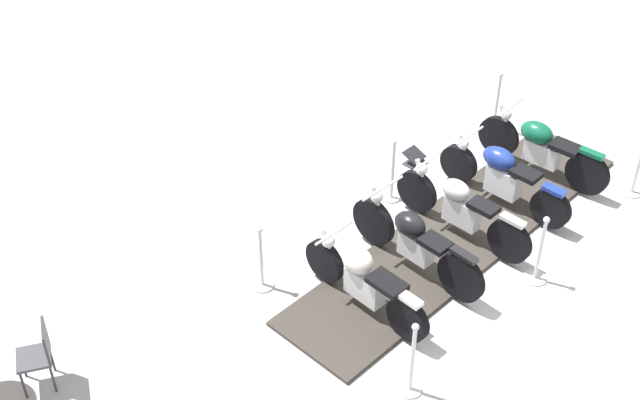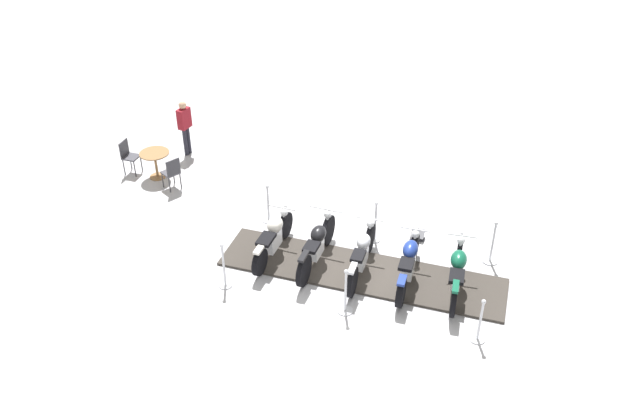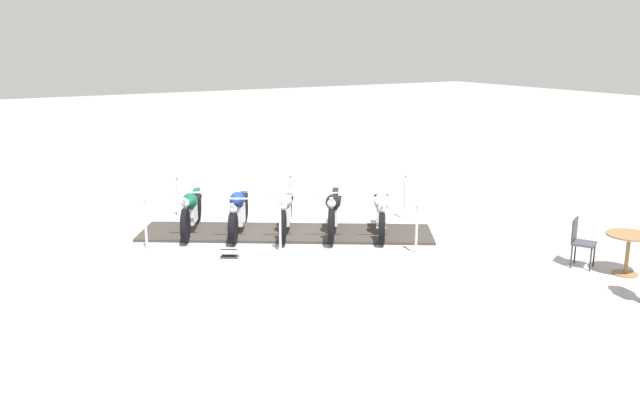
{
  "view_description": "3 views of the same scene",
  "coord_description": "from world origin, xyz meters",
  "px_view_note": "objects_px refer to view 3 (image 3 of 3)",
  "views": [
    {
      "loc": [
        9.89,
        0.04,
        8.27
      ],
      "look_at": [
        0.63,
        -1.93,
        0.84
      ],
      "focal_mm": 49.03,
      "sensor_mm": 36.0,
      "label": 1
    },
    {
      "loc": [
        3.74,
        10.82,
        9.36
      ],
      "look_at": [
        0.39,
        -2.12,
        0.66
      ],
      "focal_mm": 37.01,
      "sensor_mm": 36.0,
      "label": 2
    },
    {
      "loc": [
        -6.34,
        -12.48,
        4.15
      ],
      "look_at": [
        0.36,
        -0.86,
        0.9
      ],
      "focal_mm": 37.33,
      "sensor_mm": 36.0,
      "label": 3
    }
  ],
  "objects_px": {
    "stanchion_left_mid": "(291,204)",
    "stanchion_left_rear": "(405,204)",
    "motorcycle_forest": "(191,210)",
    "motorcycle_navy": "(238,211)",
    "cafe_table": "(628,244)",
    "info_placard": "(230,254)",
    "motorcycle_chrome": "(286,212)",
    "stanchion_left_front": "(178,204)",
    "motorcycle_cream": "(381,212)",
    "stanchion_right_rear": "(416,238)",
    "cafe_chair_near_table": "(580,239)",
    "stanchion_right_mid": "(280,234)",
    "stanchion_right_front": "(146,235)",
    "motorcycle_black": "(333,211)"
  },
  "relations": [
    {
      "from": "motorcycle_cream",
      "to": "stanchion_left_front",
      "type": "relative_size",
      "value": 1.77
    },
    {
      "from": "stanchion_left_mid",
      "to": "motorcycle_cream",
      "type": "bearing_deg",
      "value": -64.71
    },
    {
      "from": "stanchion_right_rear",
      "to": "motorcycle_cream",
      "type": "bearing_deg",
      "value": 84.26
    },
    {
      "from": "cafe_chair_near_table",
      "to": "stanchion_left_rear",
      "type": "bearing_deg",
      "value": 162.2
    },
    {
      "from": "motorcycle_chrome",
      "to": "stanchion_left_front",
      "type": "height_order",
      "value": "motorcycle_chrome"
    },
    {
      "from": "stanchion_right_front",
      "to": "stanchion_right_mid",
      "type": "height_order",
      "value": "stanchion_right_front"
    },
    {
      "from": "motorcycle_navy",
      "to": "cafe_table",
      "type": "height_order",
      "value": "motorcycle_navy"
    },
    {
      "from": "stanchion_left_rear",
      "to": "motorcycle_chrome",
      "type": "bearing_deg",
      "value": 174.21
    },
    {
      "from": "motorcycle_chrome",
      "to": "stanchion_right_rear",
      "type": "height_order",
      "value": "motorcycle_chrome"
    },
    {
      "from": "stanchion_right_rear",
      "to": "cafe_chair_near_table",
      "type": "xyz_separation_m",
      "value": [
        2.18,
        -2.11,
        0.19
      ]
    },
    {
      "from": "motorcycle_forest",
      "to": "stanchion_left_mid",
      "type": "height_order",
      "value": "stanchion_left_mid"
    },
    {
      "from": "stanchion_left_front",
      "to": "stanchion_left_mid",
      "type": "bearing_deg",
      "value": -32.06
    },
    {
      "from": "motorcycle_black",
      "to": "stanchion_left_rear",
      "type": "relative_size",
      "value": 1.74
    },
    {
      "from": "motorcycle_navy",
      "to": "stanchion_left_mid",
      "type": "relative_size",
      "value": 1.83
    },
    {
      "from": "stanchion_left_mid",
      "to": "stanchion_right_front",
      "type": "height_order",
      "value": "stanchion_right_front"
    },
    {
      "from": "stanchion_left_mid",
      "to": "stanchion_left_rear",
      "type": "relative_size",
      "value": 0.97
    },
    {
      "from": "motorcycle_cream",
      "to": "motorcycle_forest",
      "type": "bearing_deg",
      "value": -87.78
    },
    {
      "from": "stanchion_left_front",
      "to": "motorcycle_navy",
      "type": "bearing_deg",
      "value": -70.78
    },
    {
      "from": "stanchion_left_mid",
      "to": "stanchion_right_front",
      "type": "distance_m",
      "value": 3.74
    },
    {
      "from": "motorcycle_forest",
      "to": "stanchion_left_front",
      "type": "relative_size",
      "value": 1.98
    },
    {
      "from": "motorcycle_cream",
      "to": "stanchion_right_mid",
      "type": "height_order",
      "value": "stanchion_right_mid"
    },
    {
      "from": "info_placard",
      "to": "motorcycle_chrome",
      "type": "bearing_deg",
      "value": -121.1
    },
    {
      "from": "stanchion_right_rear",
      "to": "stanchion_left_rear",
      "type": "relative_size",
      "value": 0.92
    },
    {
      "from": "cafe_table",
      "to": "cafe_chair_near_table",
      "type": "relative_size",
      "value": 0.87
    },
    {
      "from": "stanchion_right_front",
      "to": "stanchion_right_rear",
      "type": "xyz_separation_m",
      "value": [
        4.57,
        -2.86,
        0.0
      ]
    },
    {
      "from": "stanchion_right_front",
      "to": "stanchion_left_rear",
      "type": "xyz_separation_m",
      "value": [
        5.95,
        -0.67,
        0.06
      ]
    },
    {
      "from": "motorcycle_navy",
      "to": "motorcycle_chrome",
      "type": "height_order",
      "value": "motorcycle_chrome"
    },
    {
      "from": "info_placard",
      "to": "cafe_chair_near_table",
      "type": "height_order",
      "value": "cafe_chair_near_table"
    },
    {
      "from": "motorcycle_navy",
      "to": "stanchion_left_mid",
      "type": "bearing_deg",
      "value": 141.18
    },
    {
      "from": "motorcycle_forest",
      "to": "stanchion_right_rear",
      "type": "bearing_deg",
      "value": 71.67
    },
    {
      "from": "motorcycle_black",
      "to": "cafe_chair_near_table",
      "type": "height_order",
      "value": "motorcycle_black"
    },
    {
      "from": "motorcycle_chrome",
      "to": "info_placard",
      "type": "relative_size",
      "value": 4.91
    },
    {
      "from": "stanchion_left_front",
      "to": "stanchion_right_front",
      "type": "bearing_deg",
      "value": -122.06
    },
    {
      "from": "info_placard",
      "to": "cafe_table",
      "type": "height_order",
      "value": "cafe_table"
    },
    {
      "from": "info_placard",
      "to": "motorcycle_forest",
      "type": "bearing_deg",
      "value": -55.35
    },
    {
      "from": "motorcycle_cream",
      "to": "stanchion_left_mid",
      "type": "bearing_deg",
      "value": -120.56
    },
    {
      "from": "stanchion_left_front",
      "to": "cafe_table",
      "type": "xyz_separation_m",
      "value": [
        5.77,
        -7.89,
        0.23
      ]
    },
    {
      "from": "stanchion_right_front",
      "to": "cafe_table",
      "type": "distance_m",
      "value": 9.14
    },
    {
      "from": "stanchion_right_rear",
      "to": "stanchion_left_rear",
      "type": "distance_m",
      "value": 2.59
    },
    {
      "from": "motorcycle_forest",
      "to": "motorcycle_cream",
      "type": "height_order",
      "value": "motorcycle_forest"
    },
    {
      "from": "info_placard",
      "to": "cafe_chair_near_table",
      "type": "distance_m",
      "value": 6.65
    },
    {
      "from": "cafe_table",
      "to": "motorcycle_forest",
      "type": "bearing_deg",
      "value": 132.76
    },
    {
      "from": "stanchion_left_mid",
      "to": "cafe_table",
      "type": "distance_m",
      "value": 7.34
    },
    {
      "from": "motorcycle_navy",
      "to": "stanchion_right_rear",
      "type": "xyz_separation_m",
      "value": [
        2.5,
        -3.05,
        -0.19
      ]
    },
    {
      "from": "motorcycle_forest",
      "to": "stanchion_left_rear",
      "type": "relative_size",
      "value": 1.81
    },
    {
      "from": "info_placard",
      "to": "motorcycle_cream",
      "type": "bearing_deg",
      "value": -152.14
    },
    {
      "from": "motorcycle_chrome",
      "to": "stanchion_left_front",
      "type": "bearing_deg",
      "value": -116.85
    },
    {
      "from": "motorcycle_forest",
      "to": "stanchion_right_front",
      "type": "distance_m",
      "value": 1.42
    },
    {
      "from": "stanchion_left_front",
      "to": "stanchion_right_rear",
      "type": "relative_size",
      "value": 0.99
    },
    {
      "from": "stanchion_left_mid",
      "to": "stanchion_left_rear",
      "type": "distance_m",
      "value": 2.7
    }
  ]
}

